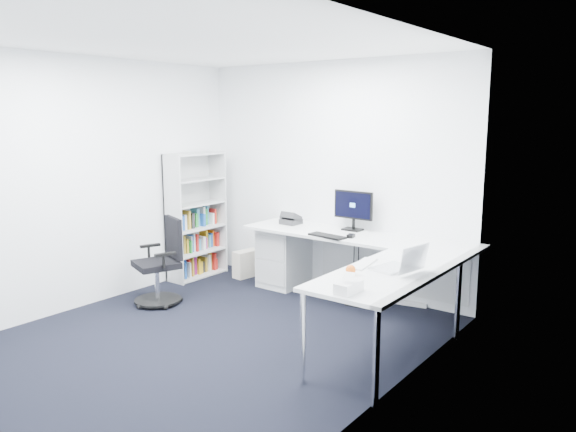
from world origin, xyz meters
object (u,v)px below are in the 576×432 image
Objects in this scene: l_desk at (338,276)px; monitor at (353,210)px; task_chair at (156,262)px; laptop at (392,254)px; bookshelf at (196,216)px.

l_desk is 5.49× the size of monitor.
laptop reaches higher than task_chair.
task_chair is (-1.75, -0.98, 0.09)m from l_desk.
bookshelf reaches higher than monitor.
task_chair is at bearing -162.22° from laptop.
monitor is 1.34× the size of laptop.
monitor is (-0.15, 0.55, 0.62)m from l_desk.
laptop is at bearing -47.18° from monitor.
laptop is at bearing 27.14° from task_chair.
l_desk is at bearing 156.03° from laptop.
laptop is at bearing -35.22° from l_desk.
bookshelf is at bearing -165.53° from monitor.
bookshelf is 1.68× the size of task_chair.
bookshelf is 2.09m from monitor.
bookshelf is 1.16m from task_chair.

